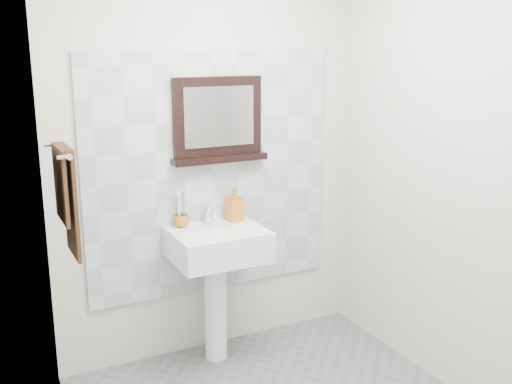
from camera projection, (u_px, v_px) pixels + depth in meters
back_wall at (211, 158)px, 3.69m from camera, size 2.00×0.01×2.50m
front_wall at (495, 279)px, 1.79m from camera, size 2.00×0.01×2.50m
left_wall at (81, 226)px, 2.30m from camera, size 0.01×2.20×2.50m
right_wall at (465, 176)px, 3.18m from camera, size 0.01×2.20×2.50m
splashback at (212, 174)px, 3.71m from camera, size 1.60×0.02×1.50m
pedestal_sink at (218, 258)px, 3.61m from camera, size 0.55×0.44×0.96m
toothbrush_cup at (181, 221)px, 3.60m from camera, size 0.11×0.11×0.07m
toothbrushes at (181, 207)px, 3.59m from camera, size 0.05×0.04×0.21m
soap_dispenser at (235, 204)px, 3.73m from camera, size 0.11×0.11×0.21m
framed_mirror at (218, 122)px, 3.62m from camera, size 0.60×0.11×0.51m
towel_bar at (62, 150)px, 2.85m from camera, size 0.07×0.40×0.03m
hand_towel at (66, 193)px, 2.91m from camera, size 0.06×0.30×0.55m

